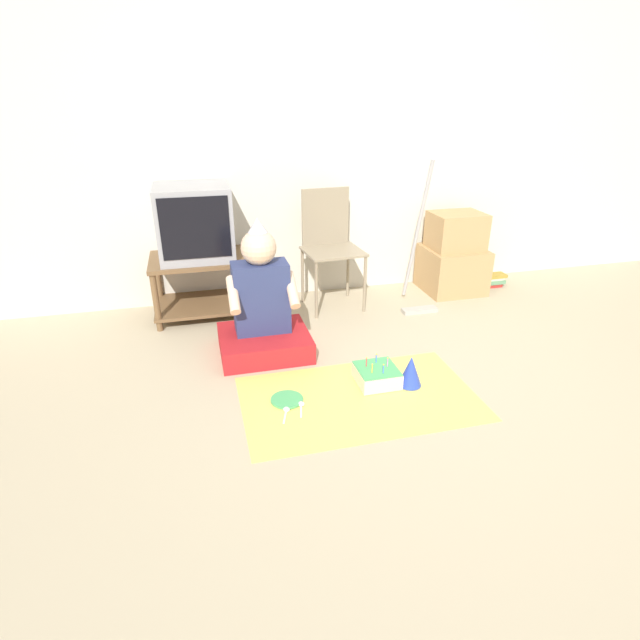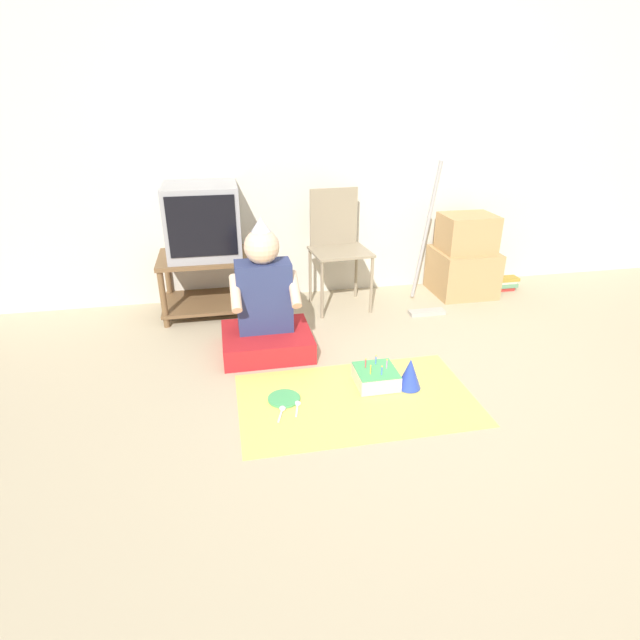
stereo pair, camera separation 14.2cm
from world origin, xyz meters
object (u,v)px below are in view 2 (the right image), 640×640
object	(u,v)px
person_seated	(265,311)
birthday_cake	(376,377)
cardboard_box_stack	(464,259)
tv	(203,221)
paper_plate	(284,398)
book_pile	(506,283)
party_hat_blue	(410,373)
dust_mop	(426,270)
folding_chair	(337,240)

from	to	relation	value
person_seated	birthday_cake	distance (m)	0.85
cardboard_box_stack	person_seated	bearing A→B (deg)	-157.58
tv	paper_plate	xyz separation A→B (m)	(0.39, -1.36, -0.70)
cardboard_box_stack	birthday_cake	bearing A→B (deg)	-131.86
paper_plate	person_seated	bearing A→B (deg)	92.75
book_pile	party_hat_blue	distance (m)	1.94
dust_mop	person_seated	xyz separation A→B (m)	(-1.27, -0.42, -0.05)
cardboard_box_stack	person_seated	size ratio (longest dim) A/B	0.76
tv	dust_mop	size ratio (longest dim) A/B	0.45
party_hat_blue	dust_mop	bearing A→B (deg)	64.19
dust_mop	folding_chair	bearing A→B (deg)	156.50
birthday_cake	book_pile	bearing A→B (deg)	39.17
birthday_cake	paper_plate	distance (m)	0.55
book_pile	folding_chair	bearing A→B (deg)	-179.61
cardboard_box_stack	paper_plate	xyz separation A→B (m)	(-1.70, -1.34, -0.29)
person_seated	party_hat_blue	distance (m)	1.01
cardboard_box_stack	birthday_cake	xyz separation A→B (m)	(-1.16, -1.29, -0.24)
dust_mop	cardboard_box_stack	bearing A→B (deg)	32.65
cardboard_box_stack	paper_plate	distance (m)	2.19
person_seated	folding_chair	bearing A→B (deg)	47.47
tv	folding_chair	bearing A→B (deg)	-1.72
folding_chair	dust_mop	xyz separation A→B (m)	(0.63, -0.28, -0.20)
folding_chair	person_seated	size ratio (longest dim) A/B	1.02
cardboard_box_stack	birthday_cake	world-z (taller)	cardboard_box_stack
cardboard_box_stack	dust_mop	world-z (taller)	dust_mop
person_seated	party_hat_blue	bearing A→B (deg)	-40.43
book_pile	birthday_cake	bearing A→B (deg)	-140.83
tv	paper_plate	distance (m)	1.58
book_pile	birthday_cake	world-z (taller)	birthday_cake
birthday_cake	party_hat_blue	bearing A→B (deg)	-21.20
party_hat_blue	folding_chair	bearing A→B (deg)	95.07
tv	folding_chair	size ratio (longest dim) A/B	0.58
person_seated	paper_plate	xyz separation A→B (m)	(0.03, -0.63, -0.27)
book_pile	tv	bearing A→B (deg)	179.55
dust_mop	party_hat_blue	size ratio (longest dim) A/B	6.28
party_hat_blue	paper_plate	world-z (taller)	party_hat_blue
tv	book_pile	size ratio (longest dim) A/B	2.72
dust_mop	paper_plate	xyz separation A→B (m)	(-1.24, -1.05, -0.32)
dust_mop	tv	bearing A→B (deg)	169.40
birthday_cake	party_hat_blue	xyz separation A→B (m)	(0.18, -0.07, 0.04)
folding_chair	party_hat_blue	bearing A→B (deg)	-84.93
dust_mop	party_hat_blue	distance (m)	1.21
book_pile	person_seated	xyz separation A→B (m)	(-2.15, -0.71, 0.22)
person_seated	paper_plate	bearing A→B (deg)	-87.25
folding_chair	party_hat_blue	distance (m)	1.41
tv	party_hat_blue	size ratio (longest dim) A/B	2.84
cardboard_box_stack	person_seated	world-z (taller)	person_seated
tv	book_pile	bearing A→B (deg)	-0.45
tv	paper_plate	bearing A→B (deg)	-73.85
folding_chair	person_seated	bearing A→B (deg)	-132.53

